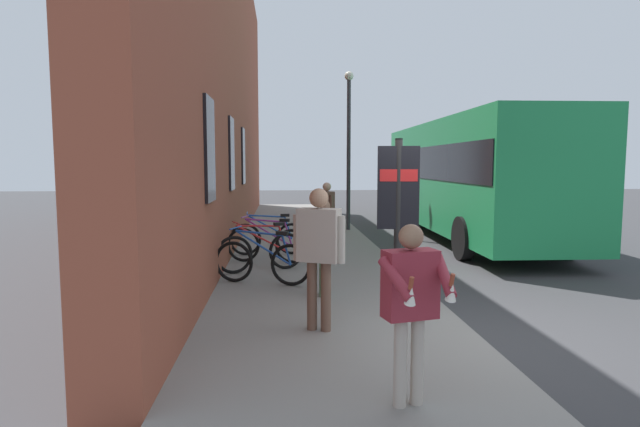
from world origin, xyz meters
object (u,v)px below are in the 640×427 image
at_px(transit_info_sign, 398,199).
at_px(bicycle_leaning_wall, 262,262).
at_px(tourist_with_hotdogs, 411,295).
at_px(pedestrian_by_facade, 327,207).
at_px(street_lamp, 349,136).
at_px(bicycle_far_end, 261,251).
at_px(pedestrian_near_bus, 319,244).
at_px(pedestrian_crossing_street, 324,237).
at_px(bicycle_nearest_sign, 268,244).
at_px(city_bus, 467,173).
at_px(bicycle_end_of_row, 269,238).

bearing_deg(transit_info_sign, bicycle_leaning_wall, 42.69).
bearing_deg(bicycle_leaning_wall, tourist_with_hotdogs, -162.88).
height_order(pedestrian_by_facade, street_lamp, street_lamp).
distance_m(bicycle_far_end, tourist_with_hotdogs, 5.89).
xyz_separation_m(pedestrian_by_facade, pedestrian_near_bus, (-6.60, 0.68, 0.11)).
bearing_deg(tourist_with_hotdogs, bicycle_leaning_wall, 17.12).
bearing_deg(transit_info_sign, tourist_with_hotdogs, 169.75).
relative_size(transit_info_sign, pedestrian_crossing_street, 1.58).
bearing_deg(bicycle_nearest_sign, street_lamp, -24.41).
distance_m(bicycle_nearest_sign, city_bus, 7.03).
bearing_deg(pedestrian_crossing_street, bicycle_nearest_sign, 18.68).
bearing_deg(tourist_with_hotdogs, bicycle_nearest_sign, 11.89).
bearing_deg(transit_info_sign, bicycle_far_end, 32.15).
xyz_separation_m(transit_info_sign, city_bus, (7.87, -3.83, 0.20)).
relative_size(bicycle_leaning_wall, bicycle_end_of_row, 0.95).
relative_size(city_bus, street_lamp, 2.17).
xyz_separation_m(transit_info_sign, pedestrian_crossing_street, (1.18, 0.90, -0.67)).
bearing_deg(bicycle_nearest_sign, bicycle_far_end, 173.33).
bearing_deg(street_lamp, tourist_with_hotdogs, 175.16).
distance_m(city_bus, pedestrian_crossing_street, 8.24).
bearing_deg(tourist_with_hotdogs, street_lamp, -4.84).
xyz_separation_m(pedestrian_by_facade, street_lamp, (3.10, -0.95, 1.93)).
height_order(bicycle_leaning_wall, city_bus, city_bus).
bearing_deg(pedestrian_near_bus, street_lamp, -9.50).
bearing_deg(bicycle_end_of_row, pedestrian_near_bus, -172.12).
height_order(transit_info_sign, city_bus, city_bus).
relative_size(bicycle_nearest_sign, city_bus, 0.16).
bearing_deg(transit_info_sign, street_lamp, -3.31).
xyz_separation_m(bicycle_end_of_row, pedestrian_by_facade, (1.20, -1.43, 0.58)).
distance_m(bicycle_nearest_sign, pedestrian_crossing_street, 3.00).
relative_size(transit_info_sign, city_bus, 0.23).
distance_m(bicycle_leaning_wall, pedestrian_by_facade, 4.36).
bearing_deg(pedestrian_by_facade, tourist_with_hotdogs, 179.67).
distance_m(transit_info_sign, city_bus, 8.76).
xyz_separation_m(pedestrian_near_bus, tourist_with_hotdogs, (-2.07, -0.63, -0.11)).
bearing_deg(bicycle_nearest_sign, pedestrian_crossing_street, -161.32).
relative_size(transit_info_sign, street_lamp, 0.49).
bearing_deg(bicycle_far_end, transit_info_sign, -147.85).
bearing_deg(bicycle_far_end, bicycle_nearest_sign, -6.67).
bearing_deg(pedestrian_crossing_street, bicycle_leaning_wall, 48.73).
bearing_deg(bicycle_nearest_sign, bicycle_end_of_row, -0.20).
distance_m(pedestrian_crossing_street, pedestrian_near_bus, 1.69).
height_order(pedestrian_crossing_street, pedestrian_by_facade, pedestrian_by_facade).
xyz_separation_m(city_bus, pedestrian_crossing_street, (-6.70, 4.73, -0.87)).
xyz_separation_m(pedestrian_near_bus, street_lamp, (9.70, -1.62, 1.83)).
height_order(bicycle_far_end, bicycle_nearest_sign, same).
xyz_separation_m(transit_info_sign, street_lamp, (9.21, -0.53, 1.31)).
xyz_separation_m(transit_info_sign, pedestrian_near_bus, (-0.50, 1.09, -0.52)).
relative_size(bicycle_end_of_row, tourist_with_hotdogs, 1.13).
xyz_separation_m(city_bus, tourist_with_hotdogs, (-10.44, 4.30, -0.83)).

